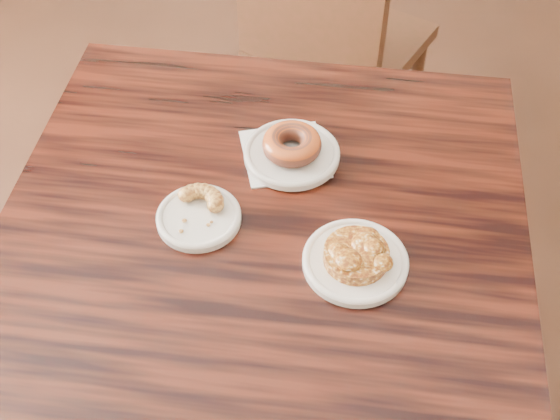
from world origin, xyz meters
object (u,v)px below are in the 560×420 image
(cafe_table, at_px, (265,338))
(cruller_fragment, at_px, (198,210))
(glazed_donut, at_px, (292,144))
(apple_fritter, at_px, (356,253))
(chair_far, at_px, (340,43))

(cafe_table, xyz_separation_m, cruller_fragment, (-0.10, -0.02, 0.40))
(glazed_donut, relative_size, apple_fritter, 0.74)
(cafe_table, height_order, apple_fritter, apple_fritter)
(cafe_table, bearing_deg, cruller_fragment, -174.64)
(cafe_table, relative_size, cruller_fragment, 8.99)
(chair_far, relative_size, cruller_fragment, 9.19)
(chair_far, height_order, apple_fritter, chair_far)
(cafe_table, relative_size, glazed_donut, 8.31)
(cafe_table, relative_size, apple_fritter, 6.12)
(glazed_donut, bearing_deg, cafe_table, -93.88)
(chair_far, height_order, cruller_fragment, chair_far)
(apple_fritter, height_order, cruller_fragment, apple_fritter)
(glazed_donut, bearing_deg, cruller_fragment, -121.93)
(glazed_donut, bearing_deg, chair_far, 93.64)
(chair_far, distance_m, apple_fritter, 1.05)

